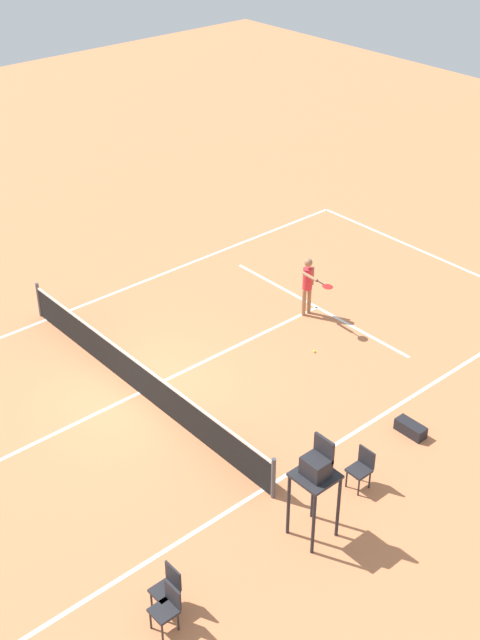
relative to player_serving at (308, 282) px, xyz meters
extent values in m
plane|color=#D37A4C|center=(0.10, 5.85, -1.08)|extent=(60.00, 60.00, 0.00)
cube|color=white|center=(0.10, -5.73, -1.08)|extent=(9.25, 0.10, 0.01)
cube|color=white|center=(-4.53, 5.85, -1.08)|extent=(0.10, 23.16, 0.01)
cube|color=white|center=(4.73, 5.85, -1.08)|extent=(0.10, 23.16, 0.01)
cube|color=white|center=(0.10, -0.52, -1.08)|extent=(6.94, 0.10, 0.01)
cube|color=white|center=(0.10, 5.85, -1.08)|extent=(0.10, 12.74, 0.01)
cylinder|color=#4C4C51|center=(-4.83, 5.85, -0.55)|extent=(0.10, 0.10, 1.07)
cylinder|color=#4C4C51|center=(5.03, 5.85, -0.55)|extent=(0.10, 0.10, 1.07)
cube|color=black|center=(0.10, 5.85, -0.63)|extent=(9.85, 0.03, 0.91)
cube|color=white|center=(0.10, 5.85, -0.15)|extent=(9.85, 0.04, 0.06)
cylinder|color=#9E704C|center=(0.05, -0.11, -0.66)|extent=(0.12, 0.12, 0.84)
cylinder|color=#9E704C|center=(0.06, 0.09, -0.66)|extent=(0.12, 0.12, 0.84)
cylinder|color=red|center=(0.05, -0.01, 0.09)|extent=(0.28, 0.28, 0.66)
sphere|color=#9E704C|center=(0.05, -0.01, 0.60)|extent=(0.24, 0.24, 0.24)
cylinder|color=#9E704C|center=(0.04, -0.19, 0.12)|extent=(0.09, 0.09, 0.58)
cylinder|color=#9E704C|center=(-0.23, 0.19, 0.34)|extent=(0.59, 0.12, 0.09)
cylinder|color=black|center=(-0.65, 0.21, 0.34)|extent=(0.26, 0.05, 0.04)
ellipsoid|color=red|center=(-0.94, 0.23, 0.34)|extent=(0.33, 0.30, 0.04)
sphere|color=#CCE033|center=(-1.52, 1.24, -1.05)|extent=(0.07, 0.07, 0.07)
cylinder|color=#232328|center=(-6.47, 6.33, -0.31)|extent=(0.07, 0.07, 1.55)
cylinder|color=#232328|center=(-5.77, 6.33, -0.31)|extent=(0.07, 0.07, 1.55)
cylinder|color=#232328|center=(-6.47, 5.63, -0.31)|extent=(0.07, 0.07, 1.55)
cylinder|color=#232328|center=(-5.77, 5.63, -0.31)|extent=(0.07, 0.07, 1.55)
cube|color=#232328|center=(-6.12, 5.98, 0.50)|extent=(0.80, 0.80, 0.06)
cube|color=#232328|center=(-6.12, 5.98, 0.73)|extent=(0.50, 0.44, 0.40)
cube|color=#232328|center=(-6.12, 5.78, 1.08)|extent=(0.50, 0.06, 0.50)
cylinder|color=#262626|center=(-5.84, 9.53, -0.86)|extent=(0.04, 0.04, 0.45)
cylinder|color=#262626|center=(-5.49, 9.53, -0.86)|extent=(0.04, 0.04, 0.45)
cylinder|color=#262626|center=(-5.84, 9.18, -0.86)|extent=(0.04, 0.04, 0.45)
cylinder|color=#262626|center=(-5.49, 9.18, -0.86)|extent=(0.04, 0.04, 0.45)
cube|color=#232328|center=(-5.67, 9.35, -0.60)|extent=(0.44, 0.44, 0.06)
cube|color=#232328|center=(-5.67, 9.13, -0.35)|extent=(0.44, 0.04, 0.44)
cylinder|color=#262626|center=(-5.99, 4.44, -0.86)|extent=(0.04, 0.04, 0.45)
cylinder|color=#262626|center=(-5.64, 4.44, -0.86)|extent=(0.04, 0.04, 0.45)
cylinder|color=#262626|center=(-5.99, 4.08, -0.86)|extent=(0.04, 0.04, 0.45)
cylinder|color=#262626|center=(-5.64, 4.08, -0.86)|extent=(0.04, 0.04, 0.45)
cube|color=#232328|center=(-5.82, 4.26, -0.60)|extent=(0.44, 0.44, 0.06)
cube|color=#232328|center=(-5.82, 4.04, -0.35)|extent=(0.44, 0.04, 0.44)
cylinder|color=#262626|center=(-6.19, 9.79, -0.86)|extent=(0.04, 0.04, 0.45)
cylinder|color=#262626|center=(-5.83, 9.79, -0.86)|extent=(0.04, 0.04, 0.45)
cylinder|color=#262626|center=(-6.19, 9.44, -0.86)|extent=(0.04, 0.04, 0.45)
cylinder|color=#262626|center=(-5.83, 9.44, -0.86)|extent=(0.04, 0.04, 0.45)
cube|color=#232328|center=(-6.01, 9.62, -0.60)|extent=(0.44, 0.44, 0.06)
cube|color=#232328|center=(-6.01, 9.40, -0.35)|extent=(0.44, 0.04, 0.44)
cube|color=black|center=(-5.41, 1.97, -0.93)|extent=(0.76, 0.32, 0.30)
camera|label=1|loc=(-14.33, 15.07, 11.64)|focal=46.97mm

